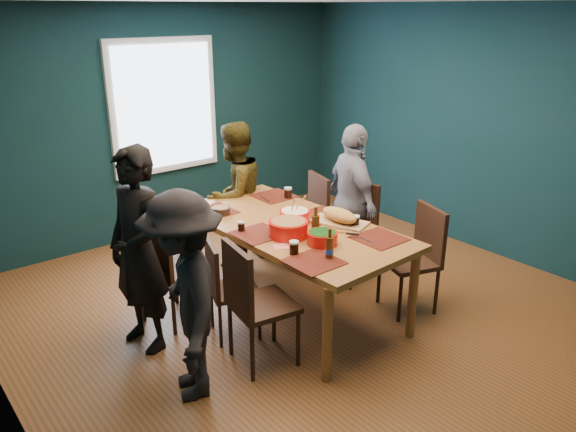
# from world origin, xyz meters

# --- Properties ---
(room) EXTENTS (5.01, 5.01, 2.71)m
(room) POSITION_xyz_m (0.00, 0.27, 1.37)
(room) COLOR brown
(room) RESTS_ON ground
(dining_table) EXTENTS (1.18, 2.24, 0.84)m
(dining_table) POSITION_xyz_m (-0.09, 0.00, 0.76)
(dining_table) COLOR #A16730
(dining_table) RESTS_ON floor
(chair_left_far) EXTENTS (0.56, 0.56, 1.02)m
(chair_left_far) POSITION_xyz_m (-1.11, 0.49, 0.59)
(chair_left_far) COLOR black
(chair_left_far) RESTS_ON floor
(chair_left_mid) EXTENTS (0.50, 0.50, 0.86)m
(chair_left_mid) POSITION_xyz_m (-0.82, -0.01, 0.50)
(chair_left_mid) COLOR black
(chair_left_mid) RESTS_ON floor
(chair_left_near) EXTENTS (0.53, 0.53, 1.02)m
(chair_left_near) POSITION_xyz_m (-0.88, -0.49, 0.59)
(chair_left_near) COLOR black
(chair_left_near) RESTS_ON floor
(chair_right_far) EXTENTS (0.53, 0.53, 0.97)m
(chair_right_far) POSITION_xyz_m (0.73, 0.69, 0.56)
(chair_right_far) COLOR black
(chair_right_far) RESTS_ON floor
(chair_right_mid) EXTENTS (0.52, 0.52, 0.99)m
(chair_right_mid) POSITION_xyz_m (0.85, 0.15, 0.58)
(chair_right_mid) COLOR black
(chair_right_mid) RESTS_ON floor
(chair_right_near) EXTENTS (0.56, 0.56, 0.98)m
(chair_right_near) POSITION_xyz_m (0.83, -0.71, 0.57)
(chair_right_near) COLOR black
(chair_right_near) RESTS_ON floor
(person_far_left) EXTENTS (0.52, 0.68, 1.68)m
(person_far_left) POSITION_xyz_m (-1.40, 0.30, 0.84)
(person_far_left) COLOR black
(person_far_left) RESTS_ON floor
(person_back) EXTENTS (0.89, 0.77, 1.55)m
(person_back) POSITION_xyz_m (0.08, 1.15, 0.78)
(person_back) COLOR black
(person_back) RESTS_ON floor
(person_right) EXTENTS (0.67, 1.00, 1.57)m
(person_right) POSITION_xyz_m (0.91, 0.23, 0.79)
(person_right) COLOR white
(person_right) RESTS_ON floor
(person_near_left) EXTENTS (0.89, 1.13, 1.53)m
(person_near_left) POSITION_xyz_m (-1.42, -0.47, 0.77)
(person_near_left) COLOR black
(person_near_left) RESTS_ON floor
(bowl_salad) EXTENTS (0.33, 0.33, 0.14)m
(bowl_salad) POSITION_xyz_m (-0.28, -0.19, 0.91)
(bowl_salad) COLOR red
(bowl_salad) RESTS_ON dining_table
(bowl_dumpling) EXTENTS (0.27, 0.27, 0.25)m
(bowl_dumpling) POSITION_xyz_m (-0.03, 0.02, 0.90)
(bowl_dumpling) COLOR red
(bowl_dumpling) RESTS_ON dining_table
(bowl_herbs) EXTENTS (0.25, 0.25, 0.11)m
(bowl_herbs) POSITION_xyz_m (-0.17, -0.50, 0.89)
(bowl_herbs) COLOR red
(bowl_herbs) RESTS_ON dining_table
(cutting_board) EXTENTS (0.41, 0.64, 0.14)m
(cutting_board) POSITION_xyz_m (0.26, -0.25, 0.90)
(cutting_board) COLOR tan
(cutting_board) RESTS_ON dining_table
(small_bowl) EXTENTS (0.16, 0.16, 0.07)m
(small_bowl) POSITION_xyz_m (-0.43, 0.61, 0.87)
(small_bowl) COLOR black
(small_bowl) RESTS_ON dining_table
(beer_bottle_a) EXTENTS (0.07, 0.07, 0.24)m
(beer_bottle_a) POSITION_xyz_m (-0.31, -0.73, 0.92)
(beer_bottle_a) COLOR #4D260D
(beer_bottle_a) RESTS_ON dining_table
(beer_bottle_b) EXTENTS (0.07, 0.07, 0.26)m
(beer_bottle_b) POSITION_xyz_m (-0.11, -0.35, 0.94)
(beer_bottle_b) COLOR #4D260D
(beer_bottle_b) RESTS_ON dining_table
(cola_glass_a) EXTENTS (0.08, 0.08, 0.11)m
(cola_glass_a) POSITION_xyz_m (-0.47, -0.50, 0.89)
(cola_glass_a) COLOR black
(cola_glass_a) RESTS_ON dining_table
(cola_glass_b) EXTENTS (0.07, 0.07, 0.10)m
(cola_glass_b) POSITION_xyz_m (0.32, -0.39, 0.89)
(cola_glass_b) COLOR black
(cola_glass_b) RESTS_ON dining_table
(cola_glass_c) EXTENTS (0.08, 0.08, 0.11)m
(cola_glass_c) POSITION_xyz_m (0.35, 0.58, 0.90)
(cola_glass_c) COLOR black
(cola_glass_c) RESTS_ON dining_table
(cola_glass_d) EXTENTS (0.06, 0.06, 0.09)m
(cola_glass_d) POSITION_xyz_m (-0.52, 0.15, 0.88)
(cola_glass_d) COLOR black
(cola_glass_d) RESTS_ON dining_table
(napkin_a) EXTENTS (0.16, 0.16, 0.00)m
(napkin_a) POSITION_xyz_m (0.28, 0.08, 0.84)
(napkin_a) COLOR #EE7164
(napkin_a) RESTS_ON dining_table
(napkin_b) EXTENTS (0.16, 0.16, 0.00)m
(napkin_b) POSITION_xyz_m (-0.46, -0.33, 0.84)
(napkin_b) COLOR #EE7164
(napkin_b) RESTS_ON dining_table
(napkin_c) EXTENTS (0.17, 0.17, 0.00)m
(napkin_c) POSITION_xyz_m (0.24, -0.69, 0.84)
(napkin_c) COLOR #EE7164
(napkin_c) RESTS_ON dining_table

